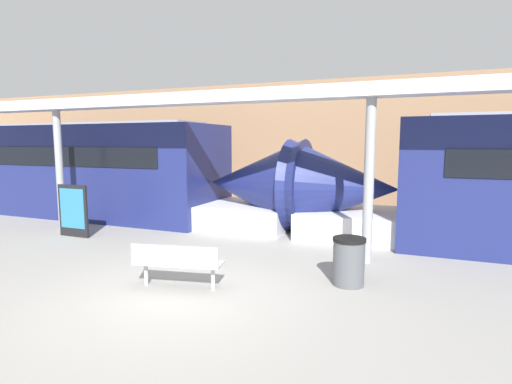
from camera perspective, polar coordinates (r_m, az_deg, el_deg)
The scene contains 9 objects.
ground_plane at distance 7.01m, azimuth -11.00°, elevation -14.23°, with size 60.00×60.00×0.00m, color gray.
station_wall at distance 16.35m, azimuth 9.33°, elevation 6.85°, with size 56.00×0.20×5.00m, color #937051.
train_right at distance 15.36m, azimuth -22.62°, elevation 2.67°, with size 15.53×2.93×3.20m.
bench_near at distance 7.12m, azimuth -11.22°, elevation -9.67°, with size 1.61×0.73×0.80m.
trash_bin at distance 7.39m, azimuth 13.11°, elevation -9.61°, with size 0.58×0.58×0.86m.
poster_board at distance 11.82m, azimuth -24.66°, elevation -2.43°, with size 0.97×0.07×1.41m.
support_column_near at distance 8.61m, azimuth 15.82°, elevation 1.42°, with size 0.21×0.21×3.45m, color gray.
support_column_far at distance 12.83m, azimuth -26.25°, elevation 2.73°, with size 0.21×0.21×3.45m, color gray.
canopy_beam at distance 8.64m, azimuth 16.24°, elevation 13.81°, with size 28.00×0.60×0.28m, color #B7B7BC.
Camera 1 is at (3.60, -5.45, 2.53)m, focal length 28.00 mm.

